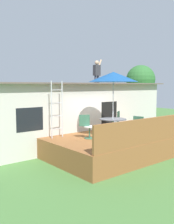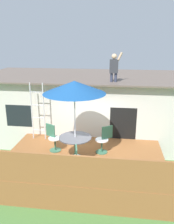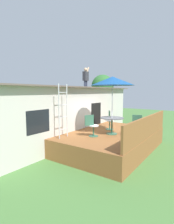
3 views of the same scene
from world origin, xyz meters
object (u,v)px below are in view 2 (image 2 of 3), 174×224
Objects in this scene: person_figure at (114,66)px; patio_chair_near at (76,160)px; patio_table at (75,142)px; patio_chair_left at (53,138)px; patio_umbrella at (74,87)px; patio_chair_right at (104,140)px; step_ladder at (38,112)px.

patio_chair_near is at bearing -106.05° from person_figure.
patio_chair_left reaches higher than patio_table.
person_figure is at bearing 63.35° from patio_umbrella.
person_figure is 1.21× the size of patio_chair_right.
patio_table is at bearing -116.65° from person_figure.
patio_chair_right is 1.00× the size of patio_chair_near.
patio_chair_near is at bearing 32.74° from patio_chair_right.
patio_chair_near is at bearing -23.63° from patio_chair_left.
patio_umbrella is 2.76× the size of patio_chair_left.
patio_chair_left is (-1.97, -1.71, -2.30)m from person_figure.
step_ladder is (-1.68, 1.37, 0.51)m from patio_table.
step_ladder is 1.98× the size of person_figure.
patio_umbrella is 2.16m from patio_chair_right.
patio_chair_right is at bearing -36.05° from patio_chair_near.
step_ladder is (-1.68, 1.37, -1.25)m from patio_umbrella.
patio_chair_near is (1.88, -2.30, -0.64)m from step_ladder.
patio_chair_right is at bearing -98.19° from person_figure.
patio_umbrella is at bearing -116.65° from person_figure.
patio_umbrella is at bearing -39.17° from step_ladder.
step_ladder reaches higher than patio_chair_left.
person_figure is (1.11, 2.21, 2.17)m from patio_table.
patio_chair_left is at bearing -46.98° from step_ladder.
patio_table is at bearing 153.43° from patio_umbrella.
patio_chair_near is (0.20, -0.94, -0.13)m from patio_table.
patio_chair_right is (0.87, 0.57, -0.13)m from patio_table.
patio_table is 0.41× the size of patio_umbrella.
patio_table is at bearing -39.17° from step_ladder.
patio_chair_left and patio_chair_near have the same top height.
step_ladder is 1.36m from patio_chair_left.
patio_umbrella is 2.50m from step_ladder.
patio_chair_left is (-0.86, 0.49, -1.89)m from patio_umbrella.
person_figure is 1.21× the size of patio_chair_left.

